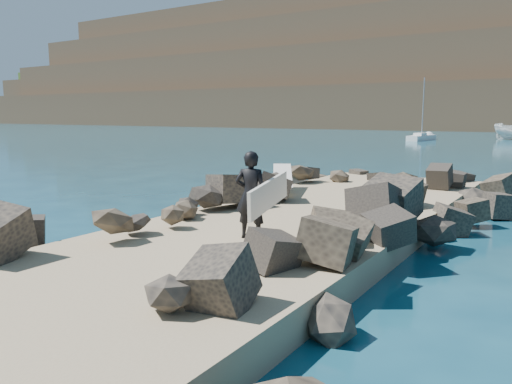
% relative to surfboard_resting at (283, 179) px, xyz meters
% --- Properties ---
extents(ground, '(800.00, 800.00, 0.00)m').
position_rel_surfboard_resting_xyz_m(ground, '(2.36, -4.33, -1.04)').
color(ground, '#0F384C').
rests_on(ground, ground).
extents(jetty, '(6.00, 26.00, 0.60)m').
position_rel_surfboard_resting_xyz_m(jetty, '(2.36, -6.33, -0.74)').
color(jetty, '#8C7759').
rests_on(jetty, ground).
extents(riprap_left, '(2.60, 22.00, 1.00)m').
position_rel_surfboard_resting_xyz_m(riprap_left, '(-0.54, -5.83, -0.54)').
color(riprap_left, black).
rests_on(riprap_left, ground).
extents(riprap_right, '(2.60, 22.00, 1.00)m').
position_rel_surfboard_resting_xyz_m(riprap_right, '(5.26, -5.83, -0.54)').
color(riprap_right, black).
rests_on(riprap_right, ground).
extents(surfboard_resting, '(1.82, 2.47, 0.08)m').
position_rel_surfboard_resting_xyz_m(surfboard_resting, '(0.00, 0.00, 0.00)').
color(surfboard_resting, silver).
rests_on(surfboard_resting, riprap_left).
extents(surfer_with_board, '(1.14, 2.30, 1.89)m').
position_rel_surfboard_resting_xyz_m(surfer_with_board, '(2.71, -5.98, 0.51)').
color(surfer_with_board, black).
rests_on(surfer_with_board, jetty).
extents(sailboat_a, '(2.12, 6.64, 7.93)m').
position_rel_surfboard_resting_xyz_m(sailboat_a, '(-8.25, 49.56, -0.69)').
color(sailboat_a, silver).
rests_on(sailboat_a, ground).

